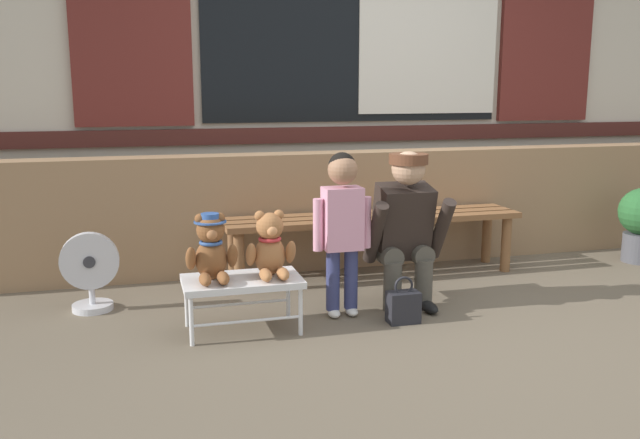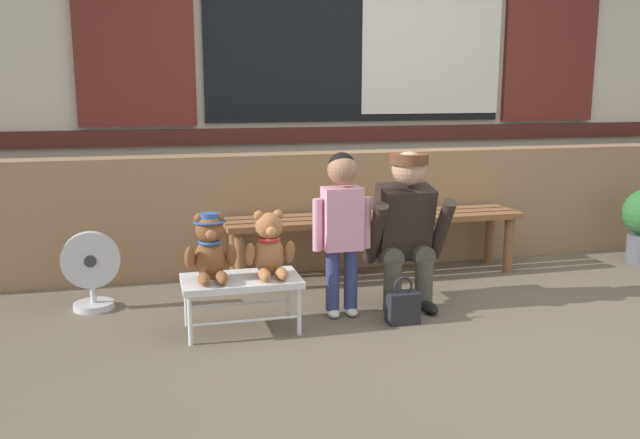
{
  "view_description": "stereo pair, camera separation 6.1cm",
  "coord_description": "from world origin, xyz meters",
  "px_view_note": "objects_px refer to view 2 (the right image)",
  "views": [
    {
      "loc": [
        -1.72,
        -3.33,
        1.32
      ],
      "look_at": [
        -0.67,
        0.46,
        0.55
      ],
      "focal_mm": 38.15,
      "sensor_mm": 36.0,
      "label": 1
    },
    {
      "loc": [
        -1.66,
        -3.34,
        1.32
      ],
      "look_at": [
        -0.67,
        0.46,
        0.55
      ],
      "focal_mm": 38.15,
      "sensor_mm": 36.0,
      "label": 2
    }
  ],
  "objects_px": {
    "wooden_bench_long": "(375,224)",
    "child_standing": "(342,216)",
    "small_display_bench": "(241,284)",
    "adult_crouching": "(406,229)",
    "teddy_bear_plain": "(269,247)",
    "floor_fan": "(91,271)",
    "handbag_on_ground": "(403,307)",
    "teddy_bear_with_hat": "(210,248)"
  },
  "relations": [
    {
      "from": "wooden_bench_long",
      "to": "child_standing",
      "type": "relative_size",
      "value": 2.19
    },
    {
      "from": "small_display_bench",
      "to": "adult_crouching",
      "type": "xyz_separation_m",
      "value": [
        1.03,
        0.19,
        0.21
      ]
    },
    {
      "from": "teddy_bear_plain",
      "to": "small_display_bench",
      "type": "bearing_deg",
      "value": -179.49
    },
    {
      "from": "floor_fan",
      "to": "teddy_bear_plain",
      "type": "bearing_deg",
      "value": -30.47
    },
    {
      "from": "wooden_bench_long",
      "to": "teddy_bear_plain",
      "type": "height_order",
      "value": "teddy_bear_plain"
    },
    {
      "from": "handbag_on_ground",
      "to": "floor_fan",
      "type": "bearing_deg",
      "value": 158.16
    },
    {
      "from": "teddy_bear_with_hat",
      "to": "teddy_bear_plain",
      "type": "distance_m",
      "value": 0.32
    },
    {
      "from": "teddy_bear_with_hat",
      "to": "handbag_on_ground",
      "type": "height_order",
      "value": "teddy_bear_with_hat"
    },
    {
      "from": "child_standing",
      "to": "handbag_on_ground",
      "type": "distance_m",
      "value": 0.62
    },
    {
      "from": "teddy_bear_with_hat",
      "to": "teddy_bear_plain",
      "type": "xyz_separation_m",
      "value": [
        0.32,
        -0.0,
        -0.01
      ]
    },
    {
      "from": "teddy_bear_with_hat",
      "to": "small_display_bench",
      "type": "bearing_deg",
      "value": -0.77
    },
    {
      "from": "small_display_bench",
      "to": "child_standing",
      "type": "bearing_deg",
      "value": 9.48
    },
    {
      "from": "teddy_bear_with_hat",
      "to": "handbag_on_ground",
      "type": "distance_m",
      "value": 1.13
    },
    {
      "from": "teddy_bear_with_hat",
      "to": "teddy_bear_plain",
      "type": "height_order",
      "value": "same"
    },
    {
      "from": "teddy_bear_plain",
      "to": "handbag_on_ground",
      "type": "xyz_separation_m",
      "value": [
        0.74,
        -0.11,
        -0.37
      ]
    },
    {
      "from": "wooden_bench_long",
      "to": "small_display_bench",
      "type": "height_order",
      "value": "wooden_bench_long"
    },
    {
      "from": "teddy_bear_with_hat",
      "to": "child_standing",
      "type": "xyz_separation_m",
      "value": [
        0.76,
        0.1,
        0.12
      ]
    },
    {
      "from": "floor_fan",
      "to": "small_display_bench",
      "type": "bearing_deg",
      "value": -35.21
    },
    {
      "from": "teddy_bear_plain",
      "to": "handbag_on_ground",
      "type": "height_order",
      "value": "teddy_bear_plain"
    },
    {
      "from": "teddy_bear_with_hat",
      "to": "handbag_on_ground",
      "type": "bearing_deg",
      "value": -6.16
    },
    {
      "from": "teddy_bear_plain",
      "to": "floor_fan",
      "type": "distance_m",
      "value": 1.15
    },
    {
      "from": "small_display_bench",
      "to": "handbag_on_ground",
      "type": "height_order",
      "value": "small_display_bench"
    },
    {
      "from": "floor_fan",
      "to": "teddy_bear_with_hat",
      "type": "bearing_deg",
      "value": -41.17
    },
    {
      "from": "small_display_bench",
      "to": "child_standing",
      "type": "xyz_separation_m",
      "value": [
        0.6,
        0.1,
        0.33
      ]
    },
    {
      "from": "wooden_bench_long",
      "to": "handbag_on_ground",
      "type": "xyz_separation_m",
      "value": [
        -0.16,
        -0.96,
        -0.28
      ]
    },
    {
      "from": "small_display_bench",
      "to": "adult_crouching",
      "type": "bearing_deg",
      "value": 10.36
    },
    {
      "from": "wooden_bench_long",
      "to": "teddy_bear_with_hat",
      "type": "bearing_deg",
      "value": -145.29
    },
    {
      "from": "floor_fan",
      "to": "adult_crouching",
      "type": "bearing_deg",
      "value": -11.86
    },
    {
      "from": "small_display_bench",
      "to": "handbag_on_ground",
      "type": "xyz_separation_m",
      "value": [
        0.9,
        -0.11,
        -0.17
      ]
    },
    {
      "from": "small_display_bench",
      "to": "wooden_bench_long",
      "type": "bearing_deg",
      "value": 38.62
    },
    {
      "from": "child_standing",
      "to": "handbag_on_ground",
      "type": "xyz_separation_m",
      "value": [
        0.3,
        -0.21,
        -0.5
      ]
    },
    {
      "from": "small_display_bench",
      "to": "handbag_on_ground",
      "type": "distance_m",
      "value": 0.92
    },
    {
      "from": "adult_crouching",
      "to": "handbag_on_ground",
      "type": "relative_size",
      "value": 3.49
    },
    {
      "from": "adult_crouching",
      "to": "handbag_on_ground",
      "type": "bearing_deg",
      "value": -113.15
    },
    {
      "from": "teddy_bear_plain",
      "to": "adult_crouching",
      "type": "distance_m",
      "value": 0.89
    },
    {
      "from": "small_display_bench",
      "to": "floor_fan",
      "type": "bearing_deg",
      "value": 144.79
    },
    {
      "from": "teddy_bear_plain",
      "to": "floor_fan",
      "type": "xyz_separation_m",
      "value": [
        -0.98,
        0.57,
        -0.23
      ]
    },
    {
      "from": "wooden_bench_long",
      "to": "child_standing",
      "type": "distance_m",
      "value": 0.91
    },
    {
      "from": "small_display_bench",
      "to": "floor_fan",
      "type": "distance_m",
      "value": 1.0
    },
    {
      "from": "adult_crouching",
      "to": "child_standing",
      "type": "bearing_deg",
      "value": -168.4
    },
    {
      "from": "adult_crouching",
      "to": "teddy_bear_plain",
      "type": "bearing_deg",
      "value": -167.87
    },
    {
      "from": "wooden_bench_long",
      "to": "floor_fan",
      "type": "distance_m",
      "value": 1.9
    }
  ]
}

